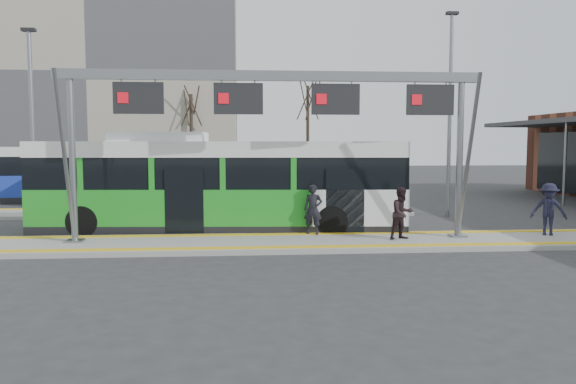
# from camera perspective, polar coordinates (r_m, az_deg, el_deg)

# --- Properties ---
(ground) EXTENTS (120.00, 120.00, 0.00)m
(ground) POSITION_cam_1_polar(r_m,az_deg,el_deg) (17.41, 0.01, -5.43)
(ground) COLOR #2D2D30
(ground) RESTS_ON ground
(platform_main) EXTENTS (22.00, 3.00, 0.15)m
(platform_main) POSITION_cam_1_polar(r_m,az_deg,el_deg) (17.39, 0.01, -5.18)
(platform_main) COLOR gray
(platform_main) RESTS_ON ground
(platform_second) EXTENTS (20.00, 3.00, 0.15)m
(platform_second) POSITION_cam_1_polar(r_m,az_deg,el_deg) (25.39, -10.48, -2.04)
(platform_second) COLOR gray
(platform_second) RESTS_ON ground
(tactile_main) EXTENTS (22.00, 2.65, 0.02)m
(tactile_main) POSITION_cam_1_polar(r_m,az_deg,el_deg) (17.38, 0.01, -4.91)
(tactile_main) COLOR yellow
(tactile_main) RESTS_ON platform_main
(tactile_second) EXTENTS (20.00, 0.35, 0.02)m
(tactile_second) POSITION_cam_1_polar(r_m,az_deg,el_deg) (26.52, -10.23, -1.56)
(tactile_second) COLOR yellow
(tactile_second) RESTS_ON platform_second
(gantry) EXTENTS (13.00, 1.68, 5.20)m
(gantry) POSITION_cam_1_polar(r_m,az_deg,el_deg) (17.39, -1.21, 8.79)
(gantry) COLOR slate
(gantry) RESTS_ON platform_main
(apartment_block) EXTENTS (24.50, 12.50, 18.40)m
(apartment_block) POSITION_cam_1_polar(r_m,az_deg,el_deg) (54.89, -18.18, 11.09)
(apartment_block) COLOR #A39A88
(apartment_block) RESTS_ON ground
(hero_bus) EXTENTS (12.98, 3.59, 3.53)m
(hero_bus) POSITION_cam_1_polar(r_m,az_deg,el_deg) (20.05, -6.96, 0.57)
(hero_bus) COLOR black
(hero_bus) RESTS_ON ground
(bg_bus_green) EXTENTS (11.45, 2.72, 2.85)m
(bg_bus_green) POSITION_cam_1_polar(r_m,az_deg,el_deg) (28.75, -10.60, 1.44)
(bg_bus_green) COLOR black
(bg_bus_green) RESTS_ON ground
(bg_bus_blue) EXTENTS (11.42, 3.26, 2.94)m
(bg_bus_blue) POSITION_cam_1_polar(r_m,az_deg,el_deg) (33.20, -25.53, 1.58)
(bg_bus_blue) COLOR black
(bg_bus_blue) RESTS_ON ground
(passenger_a) EXTENTS (0.67, 0.51, 1.65)m
(passenger_a) POSITION_cam_1_polar(r_m,az_deg,el_deg) (18.42, 2.56, -1.79)
(passenger_a) COLOR black
(passenger_a) RESTS_ON platform_main
(passenger_b) EXTENTS (0.98, 0.88, 1.64)m
(passenger_b) POSITION_cam_1_polar(r_m,az_deg,el_deg) (17.84, 11.52, -2.13)
(passenger_b) COLOR black
(passenger_b) RESTS_ON platform_main
(passenger_c) EXTENTS (1.26, 1.05, 1.70)m
(passenger_c) POSITION_cam_1_polar(r_m,az_deg,el_deg) (20.15, 24.96, -1.60)
(passenger_c) COLOR black
(passenger_c) RESTS_ON platform_main
(tree_left) EXTENTS (1.40, 1.40, 8.06)m
(tree_left) POSITION_cam_1_polar(r_m,az_deg,el_deg) (46.93, -9.83, 8.54)
(tree_left) COLOR #382B21
(tree_left) RESTS_ON ground
(tree_mid) EXTENTS (1.40, 1.40, 9.23)m
(tree_mid) POSITION_cam_1_polar(r_m,az_deg,el_deg) (49.83, 2.03, 9.42)
(tree_mid) COLOR #382B21
(tree_mid) RESTS_ON ground
(lamp_west) EXTENTS (0.50, 0.25, 7.37)m
(lamp_west) POSITION_cam_1_polar(r_m,az_deg,el_deg) (23.15, -24.55, 6.47)
(lamp_west) COLOR slate
(lamp_west) RESTS_ON ground
(lamp_east) EXTENTS (0.50, 0.25, 8.61)m
(lamp_east) POSITION_cam_1_polar(r_m,az_deg,el_deg) (24.95, 16.12, 8.02)
(lamp_east) COLOR slate
(lamp_east) RESTS_ON ground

